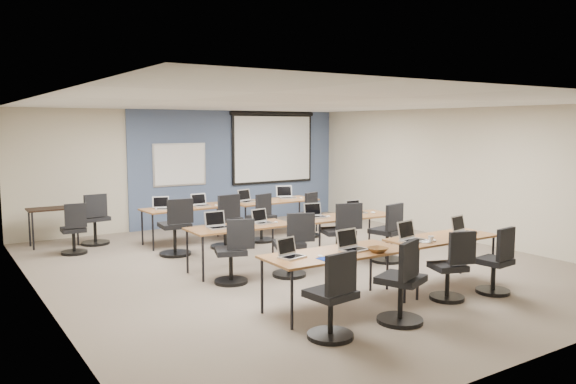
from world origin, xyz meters
TOP-DOWN VIEW (x-y plane):
  - floor at (0.00, 0.00)m, footprint 8.00×9.00m
  - ceiling at (0.00, 0.00)m, footprint 8.00×9.00m
  - wall_back at (0.00, 4.50)m, footprint 8.00×0.04m
  - wall_front at (0.00, -4.50)m, footprint 8.00×0.04m
  - wall_left at (-4.00, 0.00)m, footprint 0.04×9.00m
  - wall_right at (4.00, 0.00)m, footprint 0.04×9.00m
  - blue_accent_panel at (1.25, 4.47)m, footprint 5.50×0.04m
  - whiteboard at (-0.30, 4.43)m, footprint 1.28×0.03m
  - projector_screen at (2.20, 4.41)m, footprint 2.40×0.10m
  - training_table_front_left at (-0.89, -2.15)m, footprint 1.91×0.79m
  - training_table_front_right at (1.03, -2.19)m, footprint 1.69×0.71m
  - training_table_mid_left at (-1.01, 0.20)m, footprint 1.71×0.71m
  - training_table_mid_right at (1.10, 0.09)m, footprint 1.76×0.73m
  - training_table_back_left at (-0.89, 2.65)m, footprint 1.75×0.73m
  - training_table_back_right at (1.11, 2.59)m, footprint 1.91×0.80m
  - laptop_0 at (-1.52, -2.04)m, footprint 0.30×0.26m
  - mouse_0 at (-1.20, -2.25)m, footprint 0.07×0.10m
  - task_chair_0 at (-1.57, -2.98)m, footprint 0.52×0.52m
  - laptop_1 at (-0.63, -2.14)m, footprint 0.35×0.30m
  - mouse_1 at (-0.42, -2.31)m, footprint 0.08×0.10m
  - task_chair_1 at (-0.59, -3.04)m, footprint 0.58×0.55m
  - laptop_2 at (0.45, -2.14)m, footprint 0.36×0.31m
  - mouse_2 at (0.69, -2.34)m, footprint 0.07×0.11m
  - task_chair_2 at (0.61, -2.74)m, footprint 0.48×0.47m
  - laptop_3 at (1.52, -2.15)m, footprint 0.33×0.28m
  - mouse_3 at (1.67, -2.23)m, footprint 0.07×0.10m
  - task_chair_3 at (1.37, -2.89)m, footprint 0.47×0.47m
  - laptop_4 at (-1.39, 0.24)m, footprint 0.34×0.29m
  - mouse_4 at (-1.15, 0.06)m, footprint 0.08×0.11m
  - task_chair_4 at (-1.46, -0.43)m, footprint 0.52×0.50m
  - laptop_5 at (-0.59, 0.22)m, footprint 0.31×0.26m
  - mouse_5 at (-0.37, 0.14)m, footprint 0.06×0.09m
  - task_chair_5 at (-0.51, -0.57)m, footprint 0.56×0.53m
  - laptop_6 at (0.52, 0.25)m, footprint 0.32×0.27m
  - mouse_6 at (0.73, 0.15)m, footprint 0.07×0.09m
  - task_chair_6 at (0.64, -0.31)m, footprint 0.59×0.57m
  - laptop_7 at (1.43, 0.22)m, footprint 0.31×0.27m
  - mouse_7 at (1.68, 0.04)m, footprint 0.07×0.11m
  - task_chair_7 at (1.39, -0.70)m, footprint 0.56×0.56m
  - laptop_8 at (-1.40, 2.65)m, footprint 0.32×0.27m
  - mouse_8 at (-1.23, 2.46)m, footprint 0.06×0.09m
  - task_chair_8 at (-1.48, 1.76)m, footprint 0.58×0.58m
  - laptop_9 at (-0.60, 2.65)m, footprint 0.32×0.27m
  - mouse_9 at (-0.33, 2.49)m, footprint 0.08×0.10m
  - task_chair_9 at (-0.45, 1.82)m, footprint 0.58×0.58m
  - laptop_10 at (0.48, 2.69)m, footprint 0.34×0.29m
  - mouse_10 at (0.73, 2.54)m, footprint 0.07×0.10m
  - task_chair_10 at (0.42, 1.94)m, footprint 0.53×0.52m
  - laptop_11 at (1.54, 2.76)m, footprint 0.36×0.31m
  - mouse_11 at (1.76, 2.52)m, footprint 0.08×0.10m
  - task_chair_11 at (1.52, 1.85)m, footprint 0.49×0.48m
  - blue_mousepad at (-1.19, -2.37)m, footprint 0.23×0.19m
  - snack_bowl at (-0.43, -2.43)m, footprint 0.28×0.28m
  - snack_plate at (0.53, -2.31)m, footprint 0.22×0.22m
  - coffee_cup at (0.60, -2.38)m, footprint 0.09×0.09m
  - utility_table at (-3.17, 3.85)m, footprint 0.93×0.52m
  - spare_chair_a at (-2.47, 3.50)m, footprint 0.54×0.54m
  - spare_chair_b at (-3.00, 2.87)m, footprint 0.46×0.46m

SIDE VIEW (x-z plane):
  - floor at x=0.00m, z-range -0.01..0.01m
  - spare_chair_b at x=-3.00m, z-range -0.09..0.86m
  - task_chair_2 at x=0.61m, z-range -0.09..0.87m
  - task_chair_3 at x=1.37m, z-range -0.09..0.87m
  - task_chair_11 at x=1.52m, z-range -0.09..0.88m
  - task_chair_4 at x=-1.46m, z-range -0.09..0.90m
  - task_chair_10 at x=0.42m, z-range -0.09..0.91m
  - task_chair_0 at x=-1.57m, z-range -0.09..0.91m
  - task_chair_5 at x=-0.51m, z-range -0.09..0.92m
  - spare_chair_a at x=-2.47m, z-range -0.09..0.93m
  - task_chair_1 at x=-0.59m, z-range -0.09..0.94m
  - task_chair_7 at x=1.39m, z-range -0.09..0.94m
  - task_chair_6 at x=0.64m, z-range -0.09..0.96m
  - task_chair_8 at x=-1.48m, z-range -0.09..0.96m
  - task_chair_9 at x=-0.45m, z-range -0.09..0.96m
  - utility_table at x=-3.17m, z-range 0.28..1.03m
  - training_table_front_right at x=1.03m, z-range 0.32..1.05m
  - training_table_mid_left at x=-1.01m, z-range 0.32..1.05m
  - training_table_back_left at x=-0.89m, z-range 0.32..1.05m
  - training_table_mid_right at x=1.10m, z-range 0.32..1.05m
  - training_table_front_left at x=-0.89m, z-range 0.32..1.05m
  - training_table_back_right at x=1.11m, z-range 0.32..1.05m
  - blue_mousepad at x=-1.19m, z-range 0.73..0.74m
  - snack_plate at x=0.53m, z-range 0.73..0.74m
  - mouse_3 at x=1.67m, z-range 0.73..0.76m
  - mouse_6 at x=0.73m, z-range 0.73..0.76m
  - mouse_5 at x=-0.37m, z-range 0.73..0.76m
  - mouse_9 at x=-0.33m, z-range 0.73..0.76m
  - mouse_1 at x=-0.42m, z-range 0.73..0.76m
  - mouse_10 at x=0.73m, z-range 0.73..0.76m
  - mouse_8 at x=-1.23m, z-range 0.73..0.76m
  - mouse_11 at x=1.76m, z-range 0.73..0.76m
  - mouse_0 at x=-1.20m, z-range 0.73..0.76m
  - mouse_4 at x=-1.15m, z-range 0.72..0.76m
  - mouse_2 at x=0.69m, z-range 0.72..0.76m
  - mouse_7 at x=1.68m, z-range 0.72..0.76m
  - snack_bowl at x=-0.43m, z-range 0.73..0.80m
  - coffee_cup at x=0.60m, z-range 0.74..0.81m
  - laptop_0 at x=-1.52m, z-range 0.67..0.90m
  - laptop_5 at x=-0.59m, z-range 0.67..0.91m
  - laptop_7 at x=1.43m, z-range 0.67..0.91m
  - laptop_8 at x=-1.40m, z-range 0.67..0.91m
  - laptop_9 at x=-0.60m, z-range 0.67..0.91m
  - laptop_6 at x=0.52m, z-range 0.67..0.91m
  - laptop_3 at x=1.52m, z-range 0.67..0.92m
  - laptop_4 at x=-1.39m, z-range 0.66..0.92m
  - laptop_10 at x=0.48m, z-range 0.66..0.92m
  - laptop_1 at x=-0.63m, z-range 0.66..0.93m
  - laptop_2 at x=0.45m, z-range 0.66..0.93m
  - laptop_11 at x=1.54m, z-range 0.66..0.93m
  - wall_back at x=0.00m, z-range 0.00..2.70m
  - wall_front at x=0.00m, z-range 0.00..2.70m
  - wall_left at x=-4.00m, z-range 0.00..2.70m
  - wall_right at x=4.00m, z-range 0.00..2.70m
  - blue_accent_panel at x=1.25m, z-range 0.00..2.70m
  - whiteboard at x=-0.30m, z-range 0.96..1.94m
  - projector_screen at x=2.20m, z-range 0.98..2.80m
  - ceiling at x=0.00m, z-range 2.69..2.71m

